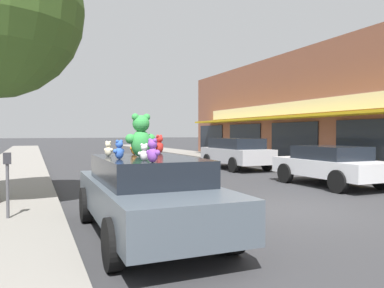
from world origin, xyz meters
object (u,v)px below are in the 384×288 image
at_px(teddy_bear_purple, 153,151).
at_px(parking_meter, 7,176).
at_px(teddy_bear_giant, 141,136).
at_px(teddy_bear_cream, 108,149).
at_px(teddy_bear_white, 144,152).
at_px(parked_car_far_center, 331,164).
at_px(plush_art_car, 147,193).
at_px(teddy_bear_red, 159,144).
at_px(teddy_bear_orange, 134,147).
at_px(teddy_bear_blue, 119,150).
at_px(parked_car_far_right, 236,152).

bearing_deg(teddy_bear_purple, parking_meter, 7.02).
relative_size(teddy_bear_giant, teddy_bear_cream, 2.75).
bearing_deg(teddy_bear_cream, teddy_bear_white, 154.92).
height_order(teddy_bear_purple, parked_car_far_center, teddy_bear_purple).
bearing_deg(plush_art_car, teddy_bear_cream, 136.95).
relative_size(teddy_bear_red, teddy_bear_purple, 1.11).
xyz_separation_m(plush_art_car, parking_meter, (-2.29, 1.71, 0.20)).
height_order(teddy_bear_white, teddy_bear_red, teddy_bear_red).
xyz_separation_m(teddy_bear_purple, teddy_bear_orange, (0.25, 2.07, -0.03)).
height_order(teddy_bear_red, teddy_bear_cream, teddy_bear_red).
bearing_deg(parked_car_far_center, plush_art_car, -154.93).
distance_m(teddy_bear_giant, teddy_bear_purple, 1.35).
bearing_deg(teddy_bear_giant, teddy_bear_blue, 36.94).
relative_size(teddy_bear_blue, parked_car_far_center, 0.08).
bearing_deg(parking_meter, teddy_bear_cream, -34.01).
relative_size(teddy_bear_cream, parked_car_far_center, 0.07).
bearing_deg(teddy_bear_white, teddy_bear_red, -116.04).
distance_m(teddy_bear_orange, parking_meter, 2.49).
relative_size(teddy_bear_giant, teddy_bear_white, 2.89).
xyz_separation_m(plush_art_car, parked_car_far_right, (7.43, 9.90, 0.09)).
relative_size(teddy_bear_blue, parking_meter, 0.25).
relative_size(plush_art_car, teddy_bear_red, 12.08).
height_order(teddy_bear_blue, teddy_bear_purple, teddy_bear_purple).
bearing_deg(teddy_bear_purple, parked_car_far_center, -87.33).
distance_m(teddy_bear_white, teddy_bear_orange, 1.71).
bearing_deg(parked_car_far_right, teddy_bear_giant, -127.58).
height_order(teddy_bear_white, teddy_bear_purple, teddy_bear_purple).
bearing_deg(teddy_bear_orange, teddy_bear_white, 39.00).
distance_m(plush_art_car, teddy_bear_red, 1.52).
relative_size(teddy_bear_white, teddy_bear_cream, 0.95).
relative_size(teddy_bear_giant, parked_car_far_center, 0.19).
bearing_deg(parking_meter, teddy_bear_red, -11.05).
bearing_deg(teddy_bear_white, parked_car_far_right, -127.53).
bearing_deg(teddy_bear_white, teddy_bear_cream, -78.75).
bearing_deg(parking_meter, teddy_bear_blue, -48.91).
distance_m(teddy_bear_blue, teddy_bear_purple, 0.92).
xyz_separation_m(teddy_bear_blue, teddy_bear_purple, (0.30, -0.87, 0.02)).
bearing_deg(teddy_bear_cream, teddy_bear_orange, -95.06).
bearing_deg(teddy_bear_cream, teddy_bear_giant, -165.18).
relative_size(teddy_bear_white, parking_meter, 0.21).
relative_size(teddy_bear_giant, teddy_bear_purple, 2.21).
bearing_deg(teddy_bear_blue, teddy_bear_purple, 74.64).
distance_m(teddy_bear_blue, teddy_bear_orange, 1.33).
distance_m(plush_art_car, teddy_bear_cream, 1.09).
bearing_deg(parking_meter, parked_car_far_right, 40.12).
distance_m(plush_art_car, teddy_bear_orange, 1.19).
xyz_separation_m(teddy_bear_giant, teddy_bear_white, (-0.21, -0.93, -0.24)).
relative_size(teddy_bear_orange, parked_car_far_center, 0.07).
relative_size(teddy_bear_blue, teddy_bear_white, 1.19).
relative_size(plush_art_car, parking_meter, 3.68).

